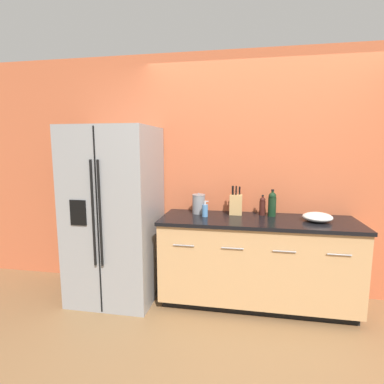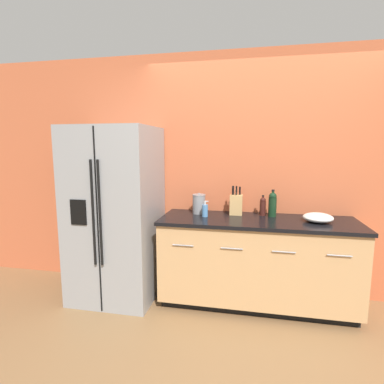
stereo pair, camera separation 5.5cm
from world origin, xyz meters
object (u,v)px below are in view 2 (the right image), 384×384
object	(u,v)px
oil_bottle	(263,206)
steel_canister	(199,204)
mixing_bowl	(318,218)
refrigerator	(116,214)
knife_block	(236,204)
wine_bottle	(273,204)
soap_dispenser	(205,210)

from	to	relation	value
oil_bottle	steel_canister	world-z (taller)	steel_canister
oil_bottle	mixing_bowl	world-z (taller)	oil_bottle
refrigerator	oil_bottle	bearing A→B (deg)	9.27
knife_block	oil_bottle	distance (m)	0.27
refrigerator	wine_bottle	xyz separation A→B (m)	(1.61, 0.22, 0.13)
steel_canister	mixing_bowl	bearing A→B (deg)	-6.91
refrigerator	mixing_bowl	world-z (taller)	refrigerator
refrigerator	wine_bottle	world-z (taller)	refrigerator
soap_dispenser	wine_bottle	bearing A→B (deg)	12.28
knife_block	wine_bottle	bearing A→B (deg)	-1.06
wine_bottle	soap_dispenser	distance (m)	0.69
wine_bottle	mixing_bowl	distance (m)	0.45
steel_canister	refrigerator	bearing A→B (deg)	-166.18
soap_dispenser	mixing_bowl	size ratio (longest dim) A/B	0.60
wine_bottle	mixing_bowl	xyz separation A→B (m)	(0.41, -0.15, -0.09)
refrigerator	soap_dispenser	size ratio (longest dim) A/B	11.03
oil_bottle	mixing_bowl	size ratio (longest dim) A/B	0.77
steel_canister	oil_bottle	bearing A→B (deg)	3.26
steel_canister	mixing_bowl	world-z (taller)	steel_canister
steel_canister	wine_bottle	bearing A→B (deg)	0.69
knife_block	refrigerator	bearing A→B (deg)	-169.71
wine_bottle	oil_bottle	bearing A→B (deg)	163.18
refrigerator	steel_canister	world-z (taller)	refrigerator
soap_dispenser	mixing_bowl	distance (m)	1.08
refrigerator	wine_bottle	distance (m)	1.63
refrigerator	steel_canister	xyz separation A→B (m)	(0.86, 0.21, 0.10)
refrigerator	soap_dispenser	xyz separation A→B (m)	(0.94, 0.07, 0.06)
refrigerator	mixing_bowl	bearing A→B (deg)	1.94
refrigerator	oil_bottle	size ratio (longest dim) A/B	8.52
knife_block	wine_bottle	distance (m)	0.37
steel_canister	knife_block	bearing A→B (deg)	2.35
knife_block	mixing_bowl	xyz separation A→B (m)	(0.78, -0.16, -0.07)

